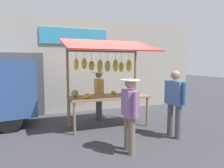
# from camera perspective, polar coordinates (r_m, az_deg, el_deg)

# --- Properties ---
(ground_plane) EXTENTS (40.00, 40.00, 0.00)m
(ground_plane) POSITION_cam_1_polar(r_m,az_deg,el_deg) (6.04, -1.05, -11.60)
(ground_plane) COLOR #38383D
(street_backdrop) EXTENTS (9.00, 0.30, 3.40)m
(street_backdrop) POSITION_cam_1_polar(r_m,az_deg,el_deg) (7.85, -6.99, 5.00)
(street_backdrop) COLOR #9E998E
(street_backdrop) RESTS_ON ground
(market_stall) EXTENTS (2.50, 1.46, 2.50)m
(market_stall) POSITION_cam_1_polar(r_m,az_deg,el_deg) (5.83, -1.48, 3.36)
(market_stall) COLOR olive
(market_stall) RESTS_ON ground
(vendor_with_sunhat) EXTENTS (0.40, 0.67, 1.55)m
(vendor_with_sunhat) POSITION_cam_1_polar(r_m,az_deg,el_deg) (6.52, -3.67, -2.15)
(vendor_with_sunhat) COLOR #4C4C51
(vendor_with_sunhat) RESTS_ON ground
(shopper_with_shopping_bag) EXTENTS (0.27, 0.70, 1.64)m
(shopper_with_shopping_bag) POSITION_cam_1_polar(r_m,az_deg,el_deg) (5.21, 16.96, -3.97)
(shopper_with_shopping_bag) COLOR #4C4C51
(shopper_with_shopping_bag) RESTS_ON ground
(shopper_in_grey_tee) EXTENTS (0.39, 0.66, 1.52)m
(shopper_in_grey_tee) POSITION_cam_1_polar(r_m,az_deg,el_deg) (4.17, 4.94, -7.11)
(shopper_in_grey_tee) COLOR #726656
(shopper_in_grey_tee) RESTS_ON ground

